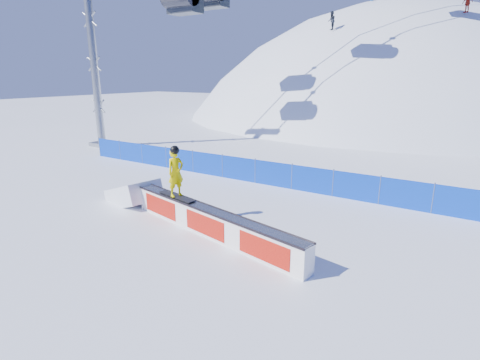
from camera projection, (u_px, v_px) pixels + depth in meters
The scene contains 7 objects.
ground at pixel (180, 204), 15.70m from camera, with size 160.00×160.00×0.00m, color white.
snow_hill at pixel (377, 240), 54.66m from camera, with size 64.00×64.00×64.00m.
safety_fence at pixel (238, 169), 19.18m from camera, with size 22.05×0.05×1.30m.
rail_box at pixel (210, 222), 12.54m from camera, with size 7.88×2.20×0.95m.
snow_ramp at pixel (134, 202), 16.02m from camera, with size 2.28×1.52×0.85m, color white, non-canonical shape.
snowboarder at pixel (176, 172), 13.40m from camera, with size 1.84×0.73×1.89m.
distant_skiers at pixel (411, 7), 35.96m from camera, with size 17.74×10.85×6.58m.
Camera 1 is at (10.09, -11.16, 5.24)m, focal length 28.00 mm.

